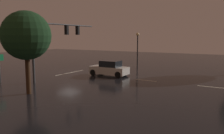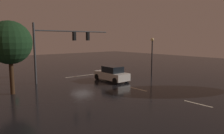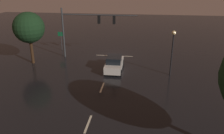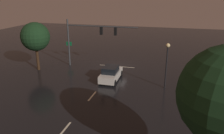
{
  "view_description": "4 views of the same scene",
  "coord_description": "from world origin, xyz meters",
  "px_view_note": "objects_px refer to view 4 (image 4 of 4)",
  "views": [
    {
      "loc": [
        21.46,
        18.55,
        4.36
      ],
      "look_at": [
        0.99,
        6.62,
        1.24
      ],
      "focal_mm": 37.24,
      "sensor_mm": 36.0,
      "label": 1
    },
    {
      "loc": [
        14.53,
        23.55,
        4.72
      ],
      "look_at": [
        0.74,
        7.02,
        1.89
      ],
      "focal_mm": 34.03,
      "sensor_mm": 36.0,
      "label": 2
    },
    {
      "loc": [
        -3.51,
        29.54,
        9.73
      ],
      "look_at": [
        -0.65,
        7.59,
        1.23
      ],
      "focal_mm": 36.64,
      "sensor_mm": 36.0,
      "label": 3
    },
    {
      "loc": [
        -7.22,
        28.73,
        9.62
      ],
      "look_at": [
        -0.96,
        6.12,
        1.88
      ],
      "focal_mm": 35.72,
      "sensor_mm": 36.0,
      "label": 4
    }
  ],
  "objects_px": {
    "car_approaching": "(111,74)",
    "tree_right_near": "(35,37)",
    "route_sign": "(69,46)",
    "traffic_signal_assembly": "(90,35)",
    "street_lamp_left_kerb": "(167,57)"
  },
  "relations": [
    {
      "from": "traffic_signal_assembly",
      "to": "street_lamp_left_kerb",
      "type": "xyz_separation_m",
      "value": [
        -10.16,
        4.65,
        -1.02
      ]
    },
    {
      "from": "car_approaching",
      "to": "tree_right_near",
      "type": "relative_size",
      "value": 0.7
    },
    {
      "from": "traffic_signal_assembly",
      "to": "tree_right_near",
      "type": "relative_size",
      "value": 1.53
    },
    {
      "from": "tree_right_near",
      "to": "car_approaching",
      "type": "bearing_deg",
      "value": 174.17
    },
    {
      "from": "car_approaching",
      "to": "tree_right_near",
      "type": "height_order",
      "value": "tree_right_near"
    },
    {
      "from": "street_lamp_left_kerb",
      "to": "traffic_signal_assembly",
      "type": "bearing_deg",
      "value": -24.59
    },
    {
      "from": "traffic_signal_assembly",
      "to": "route_sign",
      "type": "bearing_deg",
      "value": -32.67
    },
    {
      "from": "car_approaching",
      "to": "street_lamp_left_kerb",
      "type": "xyz_separation_m",
      "value": [
        -6.19,
        0.64,
        2.63
      ]
    },
    {
      "from": "route_sign",
      "to": "tree_right_near",
      "type": "height_order",
      "value": "tree_right_near"
    },
    {
      "from": "street_lamp_left_kerb",
      "to": "route_sign",
      "type": "xyz_separation_m",
      "value": [
        14.79,
        -7.62,
        -1.46
      ]
    },
    {
      "from": "traffic_signal_assembly",
      "to": "street_lamp_left_kerb",
      "type": "height_order",
      "value": "traffic_signal_assembly"
    },
    {
      "from": "car_approaching",
      "to": "route_sign",
      "type": "distance_m",
      "value": 11.14
    },
    {
      "from": "car_approaching",
      "to": "tree_right_near",
      "type": "distance_m",
      "value": 10.94
    },
    {
      "from": "street_lamp_left_kerb",
      "to": "tree_right_near",
      "type": "height_order",
      "value": "tree_right_near"
    },
    {
      "from": "traffic_signal_assembly",
      "to": "car_approaching",
      "type": "distance_m",
      "value": 6.73
    }
  ]
}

